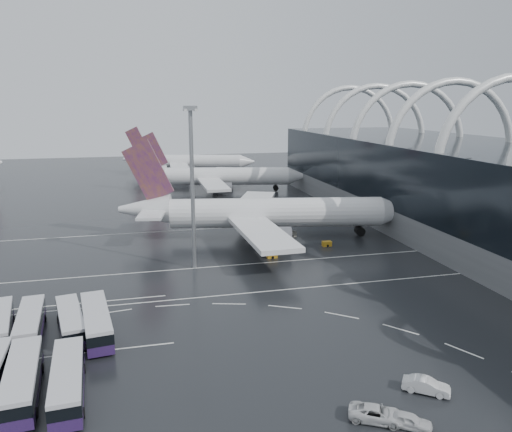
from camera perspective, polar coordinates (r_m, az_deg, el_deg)
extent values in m
plane|color=black|center=(80.82, -3.16, -8.44)|extent=(420.00, 420.00, 0.00)
cube|color=slate|center=(123.54, 24.40, -0.59)|extent=(42.00, 160.00, 6.00)
cube|color=black|center=(121.79, 24.84, 3.99)|extent=(42.00, 160.00, 14.00)
torus|color=white|center=(110.25, 26.97, 5.59)|extent=(33.80, 1.80, 33.80)
torus|color=white|center=(125.19, 21.34, 6.82)|extent=(33.80, 1.80, 33.80)
torus|color=white|center=(141.10, 16.93, 7.74)|extent=(33.80, 1.80, 33.80)
torus|color=white|center=(157.70, 13.41, 8.44)|extent=(33.80, 1.80, 33.80)
torus|color=white|center=(174.79, 10.56, 8.98)|extent=(33.80, 1.80, 33.80)
cube|color=silver|center=(78.99, -2.89, -8.96)|extent=(120.00, 0.25, 0.01)
cube|color=silver|center=(91.94, -4.56, -5.78)|extent=(120.00, 0.25, 0.01)
cube|color=silver|center=(118.55, -6.76, -1.53)|extent=(120.00, 0.25, 0.01)
cube|color=silver|center=(65.88, -22.01, -14.62)|extent=(28.00, 0.25, 0.01)
cube|color=silver|center=(80.33, -20.47, -9.42)|extent=(28.00, 0.25, 0.01)
cylinder|color=silver|center=(109.69, 2.39, 0.41)|extent=(46.68, 14.73, 6.43)
cone|color=silver|center=(115.34, 15.59, 0.56)|extent=(7.71, 7.53, 6.43)
cone|color=silver|center=(110.38, -12.59, 0.77)|extent=(12.07, 8.33, 6.43)
cube|color=#441762|center=(108.81, -12.23, 5.00)|extent=(10.62, 2.59, 13.63)
cube|color=silver|center=(110.04, -11.45, 0.79)|extent=(8.53, 20.52, 0.55)
cube|color=silver|center=(96.06, 0.57, -1.81)|extent=(8.50, 27.91, 0.89)
cube|color=silver|center=(123.01, -0.31, 1.48)|extent=(17.76, 28.57, 0.89)
cylinder|color=slate|center=(100.58, 2.31, -2.31)|extent=(6.68, 4.81, 3.77)
cylinder|color=slate|center=(119.86, 1.38, 0.19)|extent=(6.68, 4.81, 3.77)
cube|color=black|center=(110.39, 0.07, -1.87)|extent=(14.37, 9.39, 2.44)
cylinder|color=silver|center=(167.32, -3.31, 4.57)|extent=(40.94, 14.49, 5.85)
cone|color=silver|center=(168.14, 4.69, 4.59)|extent=(7.17, 7.01, 5.85)
cone|color=silver|center=(169.96, -11.92, 4.79)|extent=(11.10, 7.89, 5.85)
cube|color=#441762|center=(168.92, -11.70, 7.30)|extent=(9.61, 2.69, 12.39)
cube|color=silver|center=(169.61, -11.25, 4.80)|extent=(8.35, 18.69, 0.50)
cube|color=silver|center=(155.18, -4.95, 3.66)|extent=(7.27, 25.26, 0.81)
cube|color=silver|center=(180.05, -4.46, 4.96)|extent=(16.86, 25.85, 0.81)
cylinder|color=slate|center=(158.79, -3.77, 3.23)|extent=(6.15, 4.54, 3.43)
cylinder|color=slate|center=(176.68, -3.53, 4.22)|extent=(6.15, 4.54, 3.43)
cube|color=black|center=(168.15, -4.67, 3.20)|extent=(13.20, 8.91, 2.22)
cylinder|color=silver|center=(210.34, -7.13, 6.19)|extent=(38.78, 15.32, 5.76)
cone|color=silver|center=(208.44, -1.02, 6.23)|extent=(7.21, 7.07, 5.76)
cone|color=silver|center=(214.91, -13.59, 6.34)|extent=(11.05, 8.08, 5.76)
cube|color=#441762|center=(213.99, -13.44, 8.30)|extent=(9.40, 2.99, 12.20)
cube|color=silver|center=(214.43, -13.08, 6.35)|extent=(8.83, 18.41, 0.50)
cube|color=silver|center=(198.84, -8.75, 5.58)|extent=(8.08, 25.10, 0.79)
cube|color=silver|center=(223.17, -7.71, 6.41)|extent=(17.33, 25.29, 0.79)
cylinder|color=slate|center=(202.01, -7.74, 5.22)|extent=(6.13, 4.64, 3.37)
cylinder|color=slate|center=(219.54, -7.05, 5.85)|extent=(6.13, 4.64, 3.37)
cube|color=black|center=(211.42, -8.17, 5.11)|extent=(13.13, 9.15, 2.18)
cube|color=#241543|center=(73.30, -27.20, -11.54)|extent=(4.78, 12.69, 1.05)
cylinder|color=black|center=(69.72, -26.25, -13.04)|extent=(0.49, 1.00, 0.95)
cylinder|color=black|center=(76.98, -26.00, -10.55)|extent=(0.49, 1.00, 0.95)
cube|color=#241543|center=(71.83, -24.35, -11.72)|extent=(3.91, 12.88, 1.07)
cube|color=black|center=(71.38, -24.44, -10.86)|extent=(3.94, 12.63, 1.27)
cube|color=silver|center=(71.05, -24.51, -10.23)|extent=(3.91, 12.88, 0.44)
cylinder|color=black|center=(68.17, -23.47, -13.34)|extent=(0.42, 1.00, 0.98)
cylinder|color=black|center=(68.51, -25.79, -13.45)|extent=(0.42, 1.00, 0.98)
cylinder|color=black|center=(75.55, -23.01, -10.69)|extent=(0.42, 1.00, 0.98)
cylinder|color=black|center=(75.86, -25.09, -10.79)|extent=(0.42, 1.00, 0.98)
cube|color=#241543|center=(70.69, -20.39, -11.78)|extent=(5.03, 12.65, 1.04)
cube|color=black|center=(70.24, -20.46, -10.93)|extent=(5.04, 12.41, 1.23)
cube|color=silver|center=(69.92, -20.52, -10.31)|extent=(5.03, 12.65, 0.43)
cylinder|color=black|center=(67.34, -18.93, -13.29)|extent=(0.51, 1.00, 0.95)
cylinder|color=black|center=(67.22, -21.23, -13.54)|extent=(0.51, 1.00, 0.95)
cylinder|color=black|center=(74.53, -19.59, -10.73)|extent=(0.51, 1.00, 0.95)
cylinder|color=black|center=(74.42, -21.65, -10.94)|extent=(0.51, 1.00, 0.95)
cube|color=#241543|center=(69.12, -17.73, -12.06)|extent=(4.90, 14.13, 1.17)
cube|color=black|center=(68.60, -17.80, -11.09)|extent=(4.92, 13.86, 1.38)
cube|color=silver|center=(68.23, -17.86, -10.37)|extent=(4.90, 14.13, 0.48)
cylinder|color=black|center=(65.37, -16.08, -13.86)|extent=(0.51, 1.10, 1.06)
cylinder|color=black|center=(65.26, -18.75, -14.10)|extent=(0.51, 1.10, 1.06)
cylinder|color=black|center=(73.40, -16.78, -10.84)|extent=(0.51, 1.10, 1.06)
cylinder|color=black|center=(73.30, -19.13, -11.05)|extent=(0.51, 1.10, 1.06)
cylinder|color=black|center=(64.05, -26.31, -15.37)|extent=(0.39, 1.03, 1.02)
cube|color=#241543|center=(58.88, -25.06, -17.35)|extent=(4.30, 13.79, 1.15)
cube|color=black|center=(58.28, -25.18, -16.28)|extent=(4.34, 13.52, 1.36)
cube|color=silver|center=(57.86, -25.27, -15.48)|extent=(4.30, 13.79, 0.47)
cylinder|color=black|center=(55.21, -23.86, -19.88)|extent=(0.46, 1.07, 1.04)
cylinder|color=black|center=(55.59, -27.03, -19.97)|extent=(0.46, 1.07, 1.04)
cylinder|color=black|center=(62.71, -23.28, -15.67)|extent=(0.46, 1.07, 1.04)
cylinder|color=black|center=(63.05, -26.01, -15.79)|extent=(0.46, 1.07, 1.04)
cube|color=#241543|center=(57.17, -20.66, -17.90)|extent=(3.96, 13.56, 1.13)
cube|color=black|center=(56.56, -20.77, -16.82)|extent=(4.00, 13.29, 1.34)
cube|color=silver|center=(56.13, -20.84, -16.02)|extent=(3.96, 13.56, 0.46)
cylinder|color=black|center=(53.64, -19.18, -20.50)|extent=(0.43, 1.05, 1.03)
cylinder|color=black|center=(53.86, -22.43, -20.64)|extent=(0.43, 1.05, 1.03)
cylinder|color=black|center=(61.01, -19.08, -16.14)|extent=(0.43, 1.05, 1.03)
cylinder|color=black|center=(61.21, -21.87, -16.28)|extent=(0.43, 1.05, 1.03)
imported|color=silver|center=(51.83, 13.64, -21.11)|extent=(5.82, 4.70, 1.47)
imported|color=silver|center=(51.73, 17.10, -21.46)|extent=(4.33, 3.78, 1.41)
imported|color=silver|center=(57.24, 18.88, -17.87)|extent=(4.86, 4.16, 1.58)
cylinder|color=gray|center=(88.25, -7.27, 2.78)|extent=(0.70, 0.70, 28.07)
cube|color=gray|center=(86.89, -7.54, 12.13)|extent=(2.21, 2.21, 0.80)
cube|color=white|center=(86.90, -7.54, 11.93)|extent=(2.00, 2.00, 0.40)
cube|color=#B47F18|center=(105.20, 8.10, -3.15)|extent=(1.89, 1.12, 1.03)
cube|color=slate|center=(111.80, 4.08, -2.06)|extent=(2.08, 1.23, 1.13)
cube|color=#B47F18|center=(96.56, 1.84, -4.49)|extent=(1.95, 1.15, 1.06)
cube|color=#B47F18|center=(114.97, 3.40, -1.63)|extent=(2.04, 1.20, 1.11)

